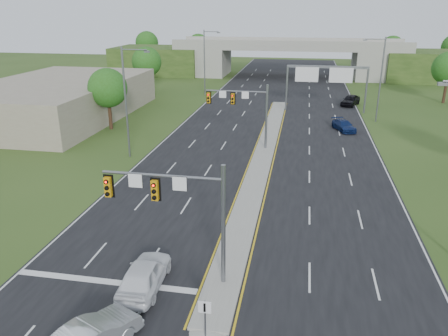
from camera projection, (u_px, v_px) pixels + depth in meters
ground at (223, 284)px, 24.16m from camera, size 240.00×240.00×0.00m
road at (272, 126)px, 56.49m from camera, size 24.00×160.00×0.02m
median at (264, 154)px, 45.37m from camera, size 2.00×54.00×0.16m
median_nose at (208, 332)px, 20.43m from camera, size 2.00×2.00×0.16m
lane_markings at (263, 139)px, 50.96m from camera, size 23.72×160.00×0.01m
signal_mast_near at (181, 204)px, 22.85m from camera, size 6.62×0.60×7.00m
signal_mast_far at (245, 106)px, 45.95m from camera, size 6.62×0.60×7.00m
keep_right_sign at (205, 314)px, 19.46m from camera, size 0.60×0.13×2.20m
sign_gantry at (326, 76)px, 62.72m from camera, size 11.58×0.44×6.67m
overpass at (289, 60)px, 96.84m from camera, size 80.00×14.00×8.10m
lightpole_l_mid at (127, 98)px, 42.79m from camera, size 2.85×0.25×11.00m
lightpole_l_far at (206, 59)px, 75.12m from camera, size 2.85×0.25×11.00m
lightpole_r_far at (380, 76)px, 56.76m from camera, size 2.85×0.25×11.00m
tree_l_near at (108, 88)px, 53.49m from camera, size 4.80×4.80×7.60m
tree_l_mid at (147, 62)px, 77.14m from camera, size 5.20×5.20×8.12m
tree_back_a at (147, 43)px, 115.43m from camera, size 6.00×6.00×8.85m
tree_back_b at (198, 45)px, 113.17m from camera, size 5.60×5.60×8.32m
tree_back_c at (392, 48)px, 105.03m from camera, size 5.60×5.60×8.32m
commercial_building at (57, 99)px, 60.72m from camera, size 18.00×30.00×5.00m
car_white at (144, 274)px, 23.51m from camera, size 2.13×4.96×1.67m
car_far_b at (344, 126)px, 54.26m from camera, size 3.25×4.75×1.28m
car_far_c at (350, 100)px, 68.43m from camera, size 3.69×5.24×1.66m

